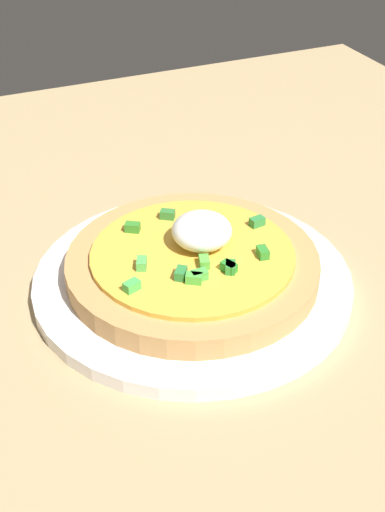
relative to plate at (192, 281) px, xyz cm
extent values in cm
cube|color=tan|center=(2.90, 6.20, -2.01)|extent=(105.88, 84.76, 2.78)
cylinder|color=white|center=(0.00, 0.00, 0.00)|extent=(27.35, 27.35, 1.24)
cylinder|color=tan|center=(0.00, 0.00, 1.60)|extent=(21.51, 21.51, 1.97)
cylinder|color=gold|center=(0.00, 0.00, 2.80)|extent=(17.30, 17.30, 0.43)
ellipsoid|color=white|center=(-0.69, 1.16, 4.45)|extent=(5.11, 5.11, 2.88)
cube|color=#337B34|center=(-5.88, 0.12, 3.41)|extent=(1.38, 1.51, 0.80)
cube|color=#50B54F|center=(0.37, -4.67, 3.41)|extent=(1.50, 1.25, 0.80)
cube|color=#348529|center=(-5.12, -3.50, 3.41)|extent=(1.37, 1.51, 0.80)
cube|color=green|center=(3.08, -6.42, 3.41)|extent=(1.19, 1.48, 0.80)
cube|color=green|center=(3.71, -1.02, 3.41)|extent=(0.83, 1.30, 0.80)
cube|color=#2E872B|center=(2.66, 5.10, 3.41)|extent=(1.39, 1.00, 0.80)
cube|color=#2F8936|center=(3.72, 1.72, 3.41)|extent=(1.51, 1.30, 0.80)
cube|color=#29892A|center=(3.66, 1.59, 3.41)|extent=(1.49, 1.25, 0.80)
cube|color=green|center=(3.93, -1.60, 3.41)|extent=(1.36, 1.51, 0.80)
cube|color=#2B7F39|center=(3.11, -2.28, 3.41)|extent=(1.50, 1.40, 0.80)
cube|color=#2E843C|center=(-1.54, 6.93, 3.41)|extent=(0.98, 1.38, 0.80)
cube|color=#56B33E|center=(2.22, 0.08, 3.41)|extent=(1.46, 1.14, 0.80)
camera|label=1|loc=(45.09, -19.74, 36.72)|focal=49.86mm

